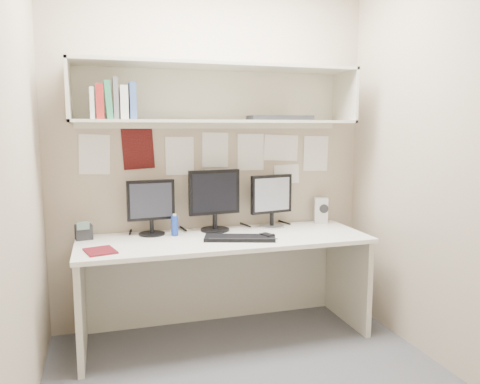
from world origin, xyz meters
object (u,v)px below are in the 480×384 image
object	(u,v)px
desk	(225,287)
maroon_notebook	(100,251)
keyboard	(240,238)
monitor_center	(214,198)
desk_phone	(84,232)
monitor_right	(272,198)
speaker	(321,210)
monitor_left	(151,204)

from	to	relation	value
desk	maroon_notebook	xyz separation A→B (m)	(-0.83, -0.17, 0.37)
desk	keyboard	size ratio (longest dim) A/B	4.17
keyboard	monitor_center	bearing A→B (deg)	123.98
desk	monitor_center	world-z (taller)	monitor_center
desk	desk_phone	xyz separation A→B (m)	(-0.94, 0.20, 0.42)
monitor_center	monitor_right	xyz separation A→B (m)	(0.45, 0.00, -0.02)
desk	monitor_right	xyz separation A→B (m)	(0.43, 0.22, 0.59)
maroon_notebook	desk_phone	world-z (taller)	desk_phone
speaker	desk_phone	distance (m)	1.81
monitor_right	maroon_notebook	world-z (taller)	monitor_right
monitor_left	maroon_notebook	xyz separation A→B (m)	(-0.35, -0.38, -0.21)
speaker	desk_phone	bearing A→B (deg)	-159.30
desk	speaker	distance (m)	1.02
desk	desk_phone	distance (m)	1.05
desk	maroon_notebook	distance (m)	0.93
speaker	monitor_right	bearing A→B (deg)	-155.91
maroon_notebook	speaker	bearing A→B (deg)	-0.40
monitor_center	monitor_left	bearing A→B (deg)	173.41
monitor_right	maroon_notebook	bearing A→B (deg)	-174.16
desk_phone	speaker	bearing A→B (deg)	-9.03
monitor_left	keyboard	bearing A→B (deg)	-34.57
speaker	desk_phone	xyz separation A→B (m)	(-1.80, -0.05, -0.05)
monitor_center	monitor_right	distance (m)	0.45
monitor_right	keyboard	xyz separation A→B (m)	(-0.35, -0.33, -0.21)
monitor_left	monitor_center	world-z (taller)	monitor_center
keyboard	desk	bearing A→B (deg)	143.12
monitor_left	monitor_right	bearing A→B (deg)	-4.08
maroon_notebook	desk_phone	bearing A→B (deg)	91.63
desk	monitor_center	size ratio (longest dim) A/B	4.43
desk	monitor_left	distance (m)	0.79
maroon_notebook	monitor_right	bearing A→B (deg)	2.55
monitor_left	speaker	world-z (taller)	monitor_left
monitor_left	speaker	xyz separation A→B (m)	(1.34, 0.04, -0.12)
speaker	maroon_notebook	size ratio (longest dim) A/B	0.98
monitor_right	maroon_notebook	distance (m)	1.34
monitor_left	monitor_right	xyz separation A→B (m)	(0.91, -0.00, 0.01)
monitor_center	speaker	world-z (taller)	monitor_center
monitor_right	monitor_left	bearing A→B (deg)	168.88
maroon_notebook	keyboard	bearing A→B (deg)	-10.90
monitor_right	maroon_notebook	xyz separation A→B (m)	(-1.26, -0.38, -0.22)
speaker	maroon_notebook	bearing A→B (deg)	-147.00
desk	monitor_center	xyz separation A→B (m)	(-0.02, 0.22, 0.61)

